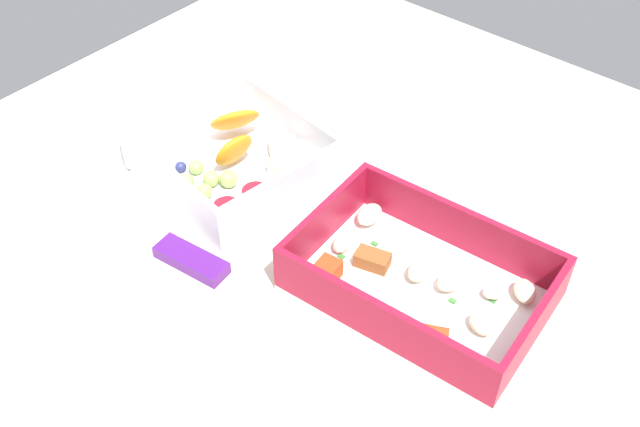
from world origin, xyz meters
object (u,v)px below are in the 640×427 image
Objects in this scene: candy_bar at (191,260)px; paper_cup_liner at (106,154)px; fruit_bowl at (236,161)px; pasta_container at (418,280)px.

paper_cup_liner reaches higher than candy_bar.
fruit_bowl reaches higher than paper_cup_liner.
paper_cup_liner is (11.54, 7.20, -0.68)cm from fruit_bowl.
candy_bar is at bearing 116.59° from fruit_bowl.
pasta_container is at bearing -169.95° from paper_cup_liner.
pasta_container reaches higher than candy_bar.
candy_bar is 17.71cm from paper_cup_liner.
paper_cup_liner is (34.32, 6.08, -0.48)cm from pasta_container.
pasta_container is at bearing 177.20° from fruit_bowl.
candy_bar is 2.00× the size of paper_cup_liner.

